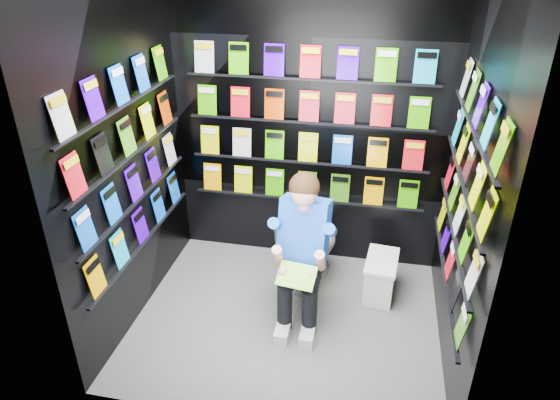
# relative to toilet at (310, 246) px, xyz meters

# --- Properties ---
(floor) EXTENTS (2.40, 2.40, 0.00)m
(floor) POSITION_rel_toilet_xyz_m (-0.10, -0.55, -0.37)
(floor) COLOR #595957
(floor) RESTS_ON ground
(wall_back) EXTENTS (2.40, 0.04, 2.60)m
(wall_back) POSITION_rel_toilet_xyz_m (-0.10, 0.45, 0.93)
(wall_back) COLOR black
(wall_back) RESTS_ON floor
(wall_front) EXTENTS (2.40, 0.04, 2.60)m
(wall_front) POSITION_rel_toilet_xyz_m (-0.10, -1.55, 0.93)
(wall_front) COLOR black
(wall_front) RESTS_ON floor
(wall_left) EXTENTS (0.04, 2.00, 2.60)m
(wall_left) POSITION_rel_toilet_xyz_m (-1.30, -0.55, 0.93)
(wall_left) COLOR black
(wall_left) RESTS_ON floor
(wall_right) EXTENTS (0.04, 2.00, 2.60)m
(wall_right) POSITION_rel_toilet_xyz_m (1.10, -0.55, 0.93)
(wall_right) COLOR black
(wall_right) RESTS_ON floor
(comics_back) EXTENTS (2.10, 0.06, 1.37)m
(comics_back) POSITION_rel_toilet_xyz_m (-0.10, 0.42, 0.94)
(comics_back) COLOR #C33604
(comics_back) RESTS_ON wall_back
(comics_left) EXTENTS (0.06, 1.70, 1.37)m
(comics_left) POSITION_rel_toilet_xyz_m (-1.27, -0.55, 0.94)
(comics_left) COLOR #C33604
(comics_left) RESTS_ON wall_left
(comics_right) EXTENTS (0.06, 1.70, 1.37)m
(comics_right) POSITION_rel_toilet_xyz_m (1.07, -0.55, 0.94)
(comics_right) COLOR #C33604
(comics_right) RESTS_ON wall_right
(toilet) EXTENTS (0.51, 0.80, 0.73)m
(toilet) POSITION_rel_toilet_xyz_m (0.00, 0.00, 0.00)
(toilet) COLOR white
(toilet) RESTS_ON floor
(longbox) EXTENTS (0.27, 0.45, 0.32)m
(longbox) POSITION_rel_toilet_xyz_m (0.62, -0.06, -0.21)
(longbox) COLOR silver
(longbox) RESTS_ON floor
(longbox_lid) EXTENTS (0.30, 0.47, 0.03)m
(longbox_lid) POSITION_rel_toilet_xyz_m (0.62, -0.06, -0.03)
(longbox_lid) COLOR silver
(longbox_lid) RESTS_ON longbox
(reader) EXTENTS (0.60, 0.80, 1.36)m
(reader) POSITION_rel_toilet_xyz_m (0.00, -0.38, 0.39)
(reader) COLOR #0941C8
(reader) RESTS_ON toilet
(held_comic) EXTENTS (0.30, 0.20, 0.12)m
(held_comic) POSITION_rel_toilet_xyz_m (0.00, -0.73, 0.21)
(held_comic) COLOR #22954D
(held_comic) RESTS_ON reader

